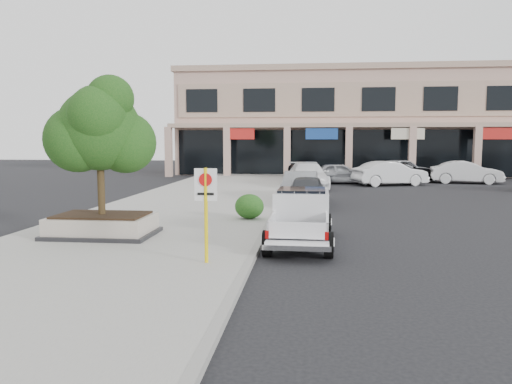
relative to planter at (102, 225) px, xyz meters
The scene contains 18 objects.
ground 6.53m from the planter, ahead, with size 120.00×120.00×0.00m, color black.
sidewalk 5.48m from the planter, 79.62° to the left, with size 8.00×52.00×0.15m, color gray.
curb 7.31m from the planter, 47.46° to the left, with size 0.20×52.00×0.15m, color gray.
strip_mall 36.57m from the planter, 66.50° to the left, with size 40.55×12.43×9.50m.
planter is the anchor object (origin of this frame).
planter_tree 2.95m from the planter, 48.97° to the left, with size 2.90×2.55×4.00m.
no_parking_sign 5.09m from the planter, 37.51° to the right, with size 0.55×0.09×2.30m.
hedge 5.62m from the planter, 42.49° to the left, with size 1.10×0.99×0.94m, color #134213.
pickup_truck 6.14m from the planter, ahead, with size 1.87×5.05×1.59m, color white, non-canonical shape.
curb_car_a 10.57m from the planter, 53.87° to the left, with size 1.72×4.27×1.45m, color #333538.
curb_car_b 12.02m from the planter, 60.55° to the left, with size 1.61×4.61×1.52m, color gray.
curb_car_c 18.75m from the planter, 70.60° to the left, with size 2.30×5.66×1.64m, color white.
curb_car_d 23.37m from the planter, 74.83° to the left, with size 2.58×5.60×1.55m, color black.
lot_car_a 22.89m from the planter, 68.19° to the left, with size 1.75×4.34×1.48m, color #A5A8AD.
lot_car_b 23.31m from the planter, 59.52° to the left, with size 1.75×5.03×1.66m, color silver.
lot_car_d 27.66m from the planter, 60.98° to the left, with size 2.34×5.09×1.41m, color black.
lot_car_e 28.94m from the planter, 62.00° to the left, with size 1.96×4.88×1.66m, color #ACAFB4.
lot_car_f 28.41m from the planter, 51.96° to the left, with size 1.70×4.86×1.60m, color silver.
Camera 1 is at (-0.07, -14.06, 3.12)m, focal length 35.00 mm.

